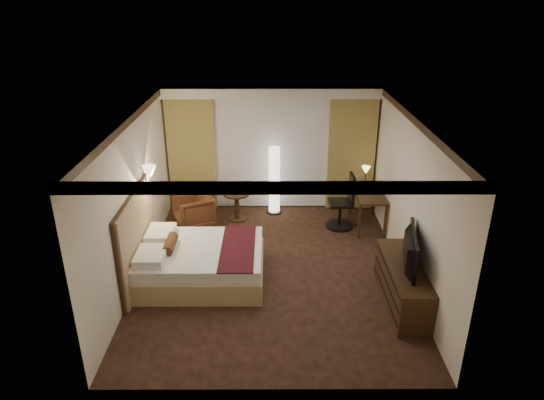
{
  "coord_description": "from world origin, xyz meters",
  "views": [
    {
      "loc": [
        -0.03,
        -7.24,
        4.49
      ],
      "look_at": [
        0.0,
        0.4,
        1.15
      ],
      "focal_mm": 32.0,
      "sensor_mm": 36.0,
      "label": 1
    }
  ],
  "objects_px": {
    "armchair": "(193,209)",
    "side_table": "(237,206)",
    "floor_lamp": "(274,180)",
    "dresser": "(403,284)",
    "office_chair": "(341,201)",
    "bed": "(202,263)",
    "television": "(405,247)",
    "desk": "(367,209)"
  },
  "relations": [
    {
      "from": "floor_lamp",
      "to": "dresser",
      "type": "bearing_deg",
      "value": -59.66
    },
    {
      "from": "bed",
      "to": "floor_lamp",
      "type": "xyz_separation_m",
      "value": [
        1.23,
        2.64,
        0.45
      ]
    },
    {
      "from": "side_table",
      "to": "floor_lamp",
      "type": "distance_m",
      "value": 0.96
    },
    {
      "from": "floor_lamp",
      "to": "television",
      "type": "relative_size",
      "value": 1.37
    },
    {
      "from": "desk",
      "to": "television",
      "type": "height_order",
      "value": "television"
    },
    {
      "from": "bed",
      "to": "television",
      "type": "relative_size",
      "value": 1.87
    },
    {
      "from": "floor_lamp",
      "to": "dresser",
      "type": "relative_size",
      "value": 0.88
    },
    {
      "from": "desk",
      "to": "dresser",
      "type": "xyz_separation_m",
      "value": [
        0.05,
        -2.67,
        -0.04
      ]
    },
    {
      "from": "office_chair",
      "to": "side_table",
      "type": "bearing_deg",
      "value": 168.53
    },
    {
      "from": "dresser",
      "to": "office_chair",
      "type": "bearing_deg",
      "value": 103.21
    },
    {
      "from": "bed",
      "to": "floor_lamp",
      "type": "height_order",
      "value": "floor_lamp"
    },
    {
      "from": "bed",
      "to": "armchair",
      "type": "height_order",
      "value": "armchair"
    },
    {
      "from": "desk",
      "to": "office_chair",
      "type": "height_order",
      "value": "office_chair"
    },
    {
      "from": "office_chair",
      "to": "armchair",
      "type": "bearing_deg",
      "value": 176.95
    },
    {
      "from": "office_chair",
      "to": "television",
      "type": "bearing_deg",
      "value": -78.98
    },
    {
      "from": "office_chair",
      "to": "dresser",
      "type": "xyz_separation_m",
      "value": [
        0.62,
        -2.62,
        -0.24
      ]
    },
    {
      "from": "floor_lamp",
      "to": "side_table",
      "type": "bearing_deg",
      "value": -157.22
    },
    {
      "from": "side_table",
      "to": "floor_lamp",
      "type": "relative_size",
      "value": 0.4
    },
    {
      "from": "armchair",
      "to": "bed",
      "type": "bearing_deg",
      "value": -13.13
    },
    {
      "from": "bed",
      "to": "dresser",
      "type": "height_order",
      "value": "dresser"
    },
    {
      "from": "armchair",
      "to": "office_chair",
      "type": "distance_m",
      "value": 3.0
    },
    {
      "from": "floor_lamp",
      "to": "dresser",
      "type": "distance_m",
      "value": 3.87
    },
    {
      "from": "side_table",
      "to": "television",
      "type": "height_order",
      "value": "television"
    },
    {
      "from": "floor_lamp",
      "to": "office_chair",
      "type": "xyz_separation_m",
      "value": [
        1.33,
        -0.7,
        -0.18
      ]
    },
    {
      "from": "desk",
      "to": "dresser",
      "type": "relative_size",
      "value": 0.7
    },
    {
      "from": "armchair",
      "to": "side_table",
      "type": "height_order",
      "value": "armchair"
    },
    {
      "from": "armchair",
      "to": "side_table",
      "type": "xyz_separation_m",
      "value": [
        0.88,
        0.29,
        -0.07
      ]
    },
    {
      "from": "armchair",
      "to": "desk",
      "type": "height_order",
      "value": "desk"
    },
    {
      "from": "bed",
      "to": "dresser",
      "type": "xyz_separation_m",
      "value": [
        3.17,
        -0.69,
        0.03
      ]
    },
    {
      "from": "bed",
      "to": "dresser",
      "type": "bearing_deg",
      "value": -12.19
    },
    {
      "from": "dresser",
      "to": "side_table",
      "type": "bearing_deg",
      "value": 132.37
    },
    {
      "from": "bed",
      "to": "desk",
      "type": "height_order",
      "value": "desk"
    },
    {
      "from": "bed",
      "to": "television",
      "type": "xyz_separation_m",
      "value": [
        3.14,
        -0.69,
        0.68
      ]
    },
    {
      "from": "bed",
      "to": "office_chair",
      "type": "xyz_separation_m",
      "value": [
        2.56,
        1.94,
        0.27
      ]
    },
    {
      "from": "side_table",
      "to": "office_chair",
      "type": "bearing_deg",
      "value": -9.9
    },
    {
      "from": "armchair",
      "to": "office_chair",
      "type": "height_order",
      "value": "office_chair"
    },
    {
      "from": "bed",
      "to": "office_chair",
      "type": "relative_size",
      "value": 1.79
    },
    {
      "from": "armchair",
      "to": "office_chair",
      "type": "xyz_separation_m",
      "value": [
        2.99,
        -0.08,
        0.2
      ]
    },
    {
      "from": "television",
      "to": "armchair",
      "type": "bearing_deg",
      "value": 64.15
    },
    {
      "from": "armchair",
      "to": "floor_lamp",
      "type": "height_order",
      "value": "floor_lamp"
    },
    {
      "from": "television",
      "to": "dresser",
      "type": "bearing_deg",
      "value": -78.79
    },
    {
      "from": "desk",
      "to": "television",
      "type": "xyz_separation_m",
      "value": [
        0.02,
        -2.67,
        0.6
      ]
    }
  ]
}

